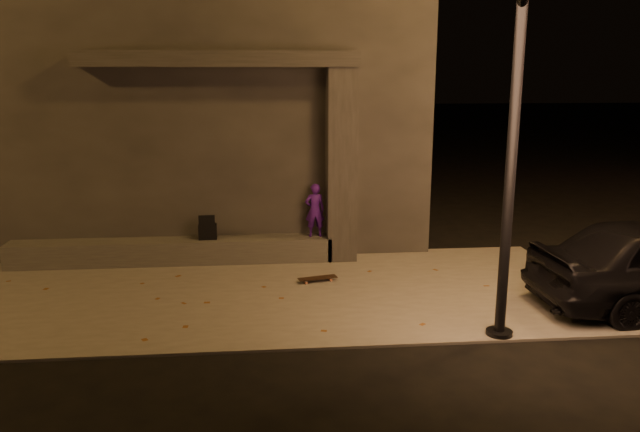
{
  "coord_description": "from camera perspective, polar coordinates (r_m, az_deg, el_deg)",
  "views": [
    {
      "loc": [
        0.23,
        -7.73,
        3.59
      ],
      "look_at": [
        1.14,
        2.0,
        1.3
      ],
      "focal_mm": 35.0,
      "sensor_mm": 36.0,
      "label": 1
    }
  ],
  "objects": [
    {
      "name": "skateboarder",
      "position": [
        11.81,
        -0.47,
        0.55
      ],
      "size": [
        0.38,
        0.26,
        1.02
      ],
      "primitive_type": "imported",
      "rotation": [
        0.0,
        0.0,
        3.19
      ],
      "color": "#48158D",
      "rests_on": "ledge"
    },
    {
      "name": "canopy",
      "position": [
        11.55,
        -9.21,
        13.99
      ],
      "size": [
        5.0,
        0.7,
        0.28
      ],
      "primitive_type": "cube",
      "color": "#34312F",
      "rests_on": "column"
    },
    {
      "name": "sidewalk",
      "position": [
        10.36,
        -6.31,
        -7.02
      ],
      "size": [
        11.0,
        4.4,
        0.04
      ],
      "primitive_type": "cube",
      "color": "slate",
      "rests_on": "ground"
    },
    {
      "name": "ground",
      "position": [
        8.52,
        -6.51,
        -11.78
      ],
      "size": [
        120.0,
        120.0,
        0.0
      ],
      "primitive_type": "plane",
      "color": "black",
      "rests_on": "ground"
    },
    {
      "name": "street_lamp_0",
      "position": [
        8.39,
        18.04,
        18.3
      ],
      "size": [
        0.36,
        0.36,
        7.85
      ],
      "color": "black",
      "rests_on": "ground"
    },
    {
      "name": "column",
      "position": [
        11.7,
        1.97,
        4.6
      ],
      "size": [
        0.55,
        0.55,
        3.6
      ],
      "primitive_type": "cube",
      "color": "#34312F",
      "rests_on": "sidewalk"
    },
    {
      "name": "building",
      "position": [
        14.31,
        -10.36,
        9.06
      ],
      "size": [
        9.0,
        5.1,
        5.22
      ],
      "color": "#34312F",
      "rests_on": "ground"
    },
    {
      "name": "ledge",
      "position": [
        12.07,
        -13.36,
        -3.14
      ],
      "size": [
        6.0,
        0.55,
        0.45
      ],
      "primitive_type": "cube",
      "color": "#4A4843",
      "rests_on": "sidewalk"
    },
    {
      "name": "skateboard",
      "position": [
        10.76,
        -0.22,
        -5.71
      ],
      "size": [
        0.69,
        0.33,
        0.07
      ],
      "rotation": [
        0.0,
        0.0,
        0.24
      ],
      "color": "black",
      "rests_on": "sidewalk"
    },
    {
      "name": "backpack",
      "position": [
        11.89,
        -10.24,
        -1.3
      ],
      "size": [
        0.34,
        0.23,
        0.48
      ],
      "rotation": [
        0.0,
        0.0,
        0.04
      ],
      "color": "black",
      "rests_on": "ledge"
    }
  ]
}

